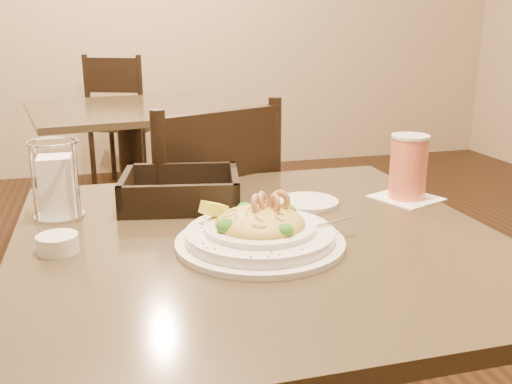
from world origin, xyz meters
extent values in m
cube|color=#4D402C|center=(0.00, 0.00, 0.72)|extent=(0.90, 0.90, 0.03)
cylinder|color=black|center=(-0.14, 1.85, 0.01)|extent=(0.52, 0.52, 0.03)
cylinder|color=black|center=(-0.14, 1.85, 0.37)|extent=(0.12, 0.12, 0.67)
cube|color=#4D402C|center=(-0.14, 1.85, 0.72)|extent=(1.04, 1.04, 0.03)
cube|color=black|center=(-0.06, 0.59, 0.45)|extent=(0.55, 0.55, 0.04)
cylinder|color=black|center=(0.04, 0.82, 0.21)|extent=(0.04, 0.04, 0.43)
cylinder|color=black|center=(-0.29, 0.68, 0.21)|extent=(0.04, 0.04, 0.43)
cylinder|color=black|center=(0.18, 0.50, 0.21)|extent=(0.04, 0.04, 0.43)
cylinder|color=black|center=(-0.15, 0.35, 0.21)|extent=(0.04, 0.04, 0.43)
cylinder|color=black|center=(0.18, 0.50, 0.70)|extent=(0.04, 0.04, 0.46)
cylinder|color=black|center=(-0.15, 0.35, 0.70)|extent=(0.04, 0.04, 0.46)
cube|color=black|center=(0.02, 0.42, 0.80)|extent=(0.34, 0.17, 0.22)
cube|color=black|center=(-0.11, 3.04, 0.45)|extent=(0.55, 0.55, 0.04)
cylinder|color=black|center=(0.12, 3.14, 0.21)|extent=(0.04, 0.04, 0.43)
cylinder|color=black|center=(-0.21, 3.28, 0.21)|extent=(0.04, 0.04, 0.43)
cylinder|color=black|center=(-0.02, 2.81, 0.21)|extent=(0.04, 0.04, 0.43)
cylinder|color=black|center=(-0.35, 2.95, 0.21)|extent=(0.04, 0.04, 0.43)
cylinder|color=black|center=(-0.02, 2.81, 0.70)|extent=(0.04, 0.04, 0.46)
cylinder|color=black|center=(-0.35, 2.95, 0.70)|extent=(0.04, 0.04, 0.46)
cube|color=black|center=(-0.18, 2.88, 0.80)|extent=(0.34, 0.17, 0.22)
cylinder|color=white|center=(-0.01, -0.05, 0.74)|extent=(0.31, 0.31, 0.01)
cylinder|color=white|center=(-0.01, -0.05, 0.76)|extent=(0.27, 0.27, 0.02)
cylinder|color=white|center=(-0.01, -0.05, 0.77)|extent=(0.20, 0.20, 0.01)
ellipsoid|color=gold|center=(-0.01, -0.05, 0.78)|extent=(0.16, 0.16, 0.06)
cube|color=#FFFA35|center=(-0.08, 0.01, 0.79)|extent=(0.06, 0.05, 0.04)
cube|color=silver|center=(0.12, -0.06, 0.77)|extent=(0.11, 0.03, 0.01)
cube|color=silver|center=(0.06, -0.06, 0.77)|extent=(0.03, 0.02, 0.00)
torus|color=gold|center=(0.02, -0.05, 0.80)|extent=(0.04, 0.04, 0.02)
torus|color=gold|center=(-0.02, -0.03, 0.79)|extent=(0.03, 0.03, 0.03)
torus|color=gold|center=(-0.03, -0.10, 0.79)|extent=(0.04, 0.04, 0.02)
torus|color=gold|center=(0.03, -0.03, 0.79)|extent=(0.06, 0.05, 0.04)
torus|color=gold|center=(-0.02, -0.07, 0.79)|extent=(0.05, 0.05, 0.01)
torus|color=gold|center=(-0.03, -0.05, 0.80)|extent=(0.03, 0.03, 0.02)
torus|color=gold|center=(0.02, 0.00, 0.79)|extent=(0.04, 0.04, 0.02)
torus|color=gold|center=(-0.01, -0.03, 0.80)|extent=(0.05, 0.04, 0.04)
torus|color=gold|center=(0.02, -0.09, 0.80)|extent=(0.03, 0.03, 0.02)
torus|color=gold|center=(-0.02, -0.07, 0.80)|extent=(0.05, 0.04, 0.04)
torus|color=gold|center=(-0.07, -0.06, 0.80)|extent=(0.04, 0.04, 0.01)
torus|color=gold|center=(-0.01, -0.08, 0.79)|extent=(0.06, 0.06, 0.03)
torus|color=gold|center=(-0.06, -0.08, 0.78)|extent=(0.06, 0.06, 0.02)
torus|color=gold|center=(-0.02, -0.09, 0.78)|extent=(0.03, 0.03, 0.03)
torus|color=gold|center=(0.04, -0.03, 0.79)|extent=(0.04, 0.03, 0.03)
torus|color=tan|center=(-0.02, -0.05, 0.81)|extent=(0.04, 0.04, 0.04)
torus|color=tan|center=(0.03, -0.04, 0.81)|extent=(0.04, 0.03, 0.04)
torus|color=tan|center=(0.00, -0.04, 0.81)|extent=(0.04, 0.04, 0.04)
torus|color=tan|center=(0.01, -0.06, 0.81)|extent=(0.02, 0.04, 0.04)
ellipsoid|color=#276216|center=(0.05, -0.02, 0.78)|extent=(0.03, 0.03, 0.03)
ellipsoid|color=#276216|center=(-0.02, 0.02, 0.78)|extent=(0.03, 0.03, 0.02)
ellipsoid|color=#276216|center=(-0.08, -0.07, 0.78)|extent=(0.03, 0.03, 0.03)
ellipsoid|color=#276216|center=(0.01, -0.11, 0.78)|extent=(0.03, 0.03, 0.02)
cube|color=#266619|center=(-0.09, 0.04, 0.77)|extent=(0.00, 0.00, 0.00)
cube|color=#266619|center=(-0.12, -0.11, 0.77)|extent=(0.00, 0.00, 0.00)
cube|color=#266619|center=(0.03, -0.16, 0.77)|extent=(0.00, 0.00, 0.00)
cube|color=#266619|center=(0.09, -0.06, 0.77)|extent=(0.00, 0.00, 0.00)
cube|color=#266619|center=(-0.11, -0.12, 0.77)|extent=(0.00, 0.00, 0.00)
cube|color=#266619|center=(-0.06, -0.17, 0.77)|extent=(0.00, 0.00, 0.00)
cube|color=#266619|center=(0.09, 0.00, 0.77)|extent=(0.00, 0.00, 0.00)
cube|color=#266619|center=(-0.02, -0.16, 0.77)|extent=(0.00, 0.00, 0.00)
cube|color=#266619|center=(-0.11, -0.01, 0.77)|extent=(0.00, 0.00, 0.00)
cube|color=#266619|center=(-0.01, -0.17, 0.77)|extent=(0.00, 0.00, 0.00)
cube|color=#266619|center=(-0.12, -0.09, 0.77)|extent=(0.00, 0.00, 0.00)
cube|color=#266619|center=(-0.03, -0.17, 0.77)|extent=(0.00, 0.00, 0.00)
cube|color=white|center=(0.39, 0.14, 0.74)|extent=(0.17, 0.17, 0.00)
cylinder|color=#F57656|center=(0.39, 0.14, 0.81)|extent=(0.08, 0.08, 0.14)
cylinder|color=white|center=(0.39, 0.14, 0.88)|extent=(0.08, 0.08, 0.01)
cube|color=black|center=(-0.11, 0.24, 0.74)|extent=(0.29, 0.25, 0.02)
cube|color=black|center=(0.00, 0.21, 0.78)|extent=(0.05, 0.21, 0.05)
cube|color=black|center=(-0.23, 0.26, 0.78)|extent=(0.05, 0.21, 0.05)
cube|color=black|center=(-0.10, 0.33, 0.78)|extent=(0.25, 0.06, 0.05)
cube|color=black|center=(-0.13, 0.14, 0.78)|extent=(0.25, 0.06, 0.05)
cylinder|color=silver|center=(-0.37, 0.21, 0.74)|extent=(0.10, 0.10, 0.01)
torus|color=silver|center=(-0.37, 0.21, 0.89)|extent=(0.10, 0.10, 0.01)
cube|color=white|center=(-0.37, 0.21, 0.80)|extent=(0.07, 0.07, 0.12)
cylinder|color=silver|center=(-0.41, 0.17, 0.82)|extent=(0.01, 0.01, 0.16)
cylinder|color=silver|center=(-0.33, 0.17, 0.82)|extent=(0.01, 0.01, 0.16)
cylinder|color=silver|center=(-0.41, 0.25, 0.82)|extent=(0.01, 0.01, 0.16)
cylinder|color=silver|center=(-0.33, 0.25, 0.82)|extent=(0.01, 0.01, 0.16)
cylinder|color=white|center=(0.16, 0.16, 0.74)|extent=(0.16, 0.16, 0.01)
cylinder|color=white|center=(-0.36, 0.01, 0.75)|extent=(0.09, 0.09, 0.03)
camera|label=1|loc=(-0.27, -0.97, 1.12)|focal=40.00mm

